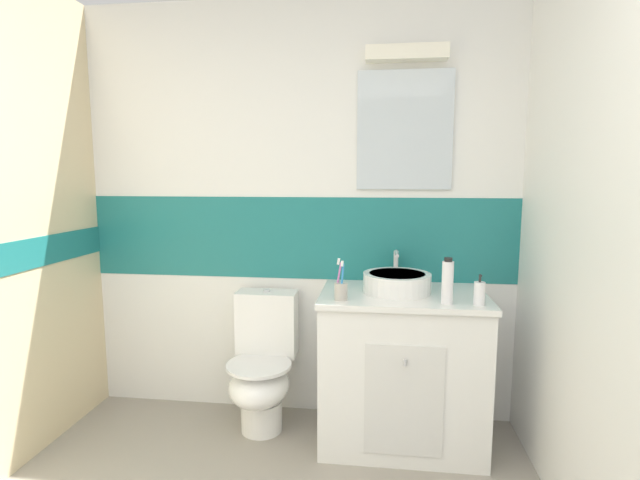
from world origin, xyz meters
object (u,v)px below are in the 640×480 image
toothbrush_cup (341,290)px  soap_dispenser (479,293)px  shampoo_bottle_tall (448,282)px  sink_basin (397,282)px  toilet (263,367)px

toothbrush_cup → soap_dispenser: (0.68, -0.02, 0.01)m
soap_dispenser → shampoo_bottle_tall: shampoo_bottle_tall is taller
sink_basin → toothbrush_cup: bearing=-144.6°
sink_basin → shampoo_bottle_tall: 0.32m
sink_basin → toilet: sink_basin is taller
toothbrush_cup → soap_dispenser: bearing=-1.3°
soap_dispenser → shampoo_bottle_tall: 0.16m
toilet → toothbrush_cup: size_ratio=3.76×
sink_basin → toilet: bearing=177.8°
toothbrush_cup → toilet: bearing=153.8°
toothbrush_cup → sink_basin: bearing=35.4°
toilet → toothbrush_cup: 0.75m
soap_dispenser → sink_basin: bearing=150.5°
sink_basin → soap_dispenser: (0.39, -0.22, 0.00)m
sink_basin → toothbrush_cup: (-0.29, -0.20, -0.00)m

